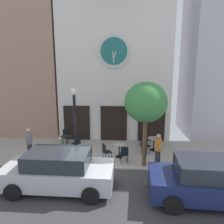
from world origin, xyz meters
TOP-DOWN VIEW (x-y plane):
  - ground_plane at (0.00, -0.76)m, footprint 24.08×10.03m
  - clock_building at (0.80, 5.27)m, footprint 7.36×3.28m
  - neighbor_building_left at (-6.08, 6.46)m, footprint 6.13×4.43m
  - street_lamp at (-0.99, 0.86)m, footprint 0.36×0.36m
  - street_tree at (2.46, 0.56)m, footprint 2.01×1.81m
  - cafe_table_near_curb at (-1.95, 2.61)m, footprint 0.68×0.68m
  - cafe_table_leftmost at (1.22, 1.47)m, footprint 0.62×0.62m
  - cafe_table_center at (3.20, 2.53)m, footprint 0.74×0.74m
  - cafe_chair_near_lamp at (2.62, 3.18)m, footprint 0.54×0.54m
  - cafe_chair_facing_wall at (2.63, 1.95)m, footprint 0.56×0.56m
  - cafe_chair_under_awning at (-1.23, 2.16)m, footprint 0.55×0.55m
  - cafe_chair_near_tree at (0.53, 1.01)m, footprint 0.55×0.55m
  - cafe_chair_curbside at (1.49, 0.72)m, footprint 0.46×0.46m
  - cafe_chair_facing_street at (-2.23, 3.44)m, footprint 0.44×0.44m
  - pedestrian_orange at (3.10, 0.40)m, footprint 0.44×0.44m
  - pedestrian_grey at (-3.45, 0.92)m, footprint 0.35×0.35m
  - parked_car_silver at (-1.10, -1.71)m, footprint 4.34×2.09m
  - parked_car_navy at (4.56, -2.20)m, footprint 4.39×2.21m

SIDE VIEW (x-z plane):
  - ground_plane at x=0.00m, z-range -0.09..0.04m
  - cafe_table_leftmost at x=1.22m, z-range 0.12..0.85m
  - cafe_table_near_curb at x=-1.95m, z-range 0.14..0.89m
  - cafe_chair_near_lamp at x=2.62m, z-range 0.08..0.98m
  - cafe_chair_facing_wall at x=2.63m, z-range 0.08..0.98m
  - cafe_chair_under_awning at x=-1.23m, z-range 0.08..0.98m
  - cafe_chair_near_tree at x=0.53m, z-range 0.08..0.98m
  - cafe_chair_curbside at x=1.49m, z-range 0.08..0.98m
  - cafe_chair_facing_street at x=-2.23m, z-range 0.08..0.98m
  - cafe_table_center at x=3.20m, z-range 0.17..0.91m
  - parked_car_silver at x=-1.10m, z-range -0.01..1.54m
  - parked_car_navy at x=4.56m, z-range -0.01..1.54m
  - pedestrian_orange at x=3.10m, z-range 0.03..1.70m
  - pedestrian_grey at x=-3.45m, z-range 0.03..1.70m
  - street_lamp at x=-0.99m, z-range 0.03..3.81m
  - street_tree at x=2.46m, z-range 1.07..5.18m
  - neighbor_building_left at x=-6.08m, z-range 0.00..12.46m
  - clock_building at x=0.80m, z-range 0.21..12.36m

